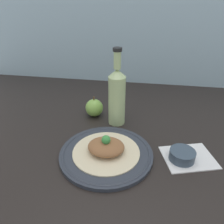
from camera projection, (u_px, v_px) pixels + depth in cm
name	position (u px, v px, depth cm)	size (l,w,h in cm)	color
ground_plane	(132.00, 141.00, 78.87)	(180.00, 110.00, 4.00)	black
wall_backsplash	(145.00, 3.00, 104.40)	(180.00, 3.00, 80.00)	#9EBCCC
plate	(106.00, 153.00, 68.50)	(29.24, 29.24, 1.50)	#2D333D
plated_food	(106.00, 148.00, 67.45)	(21.03, 21.03, 6.25)	beige
cider_bottle	(117.00, 95.00, 80.47)	(6.38, 6.38, 29.03)	#B7D18E
apple	(94.00, 108.00, 89.09)	(7.20, 7.20, 8.58)	#84B74C
napkin	(188.00, 157.00, 67.63)	(18.18, 16.18, 0.80)	white
dipping_bowl	(182.00, 156.00, 66.12)	(7.73, 7.73, 3.52)	#384756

